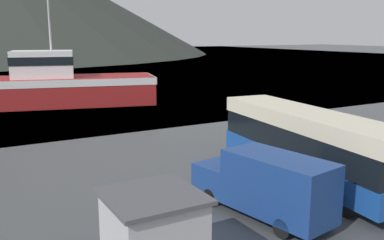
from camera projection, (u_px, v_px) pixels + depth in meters
water_surface at (3, 56)px, 134.70m from camera, size 240.00×240.00×0.00m
tour_bus at (307, 143)px, 19.98m from camera, size 3.65×11.34×3.37m
delivery_van at (266, 184)px, 16.12m from camera, size 2.89×6.18×2.52m
fishing_boat at (60, 84)px, 41.88m from camera, size 18.56×10.08×11.30m
storage_bin at (337, 146)px, 24.13m from camera, size 1.15×1.47×1.27m
dock_kiosk at (154, 238)px, 11.82m from camera, size 2.56×2.57×2.63m
mooring_bollard at (287, 111)px, 36.10m from camera, size 0.36×0.36×0.94m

